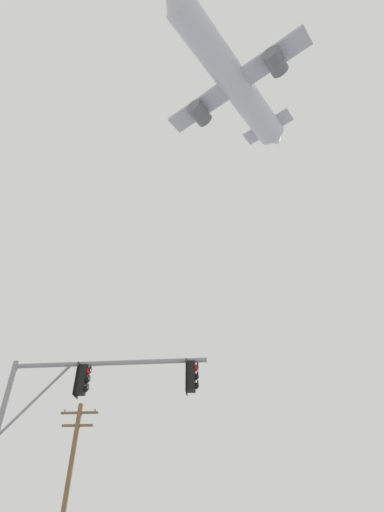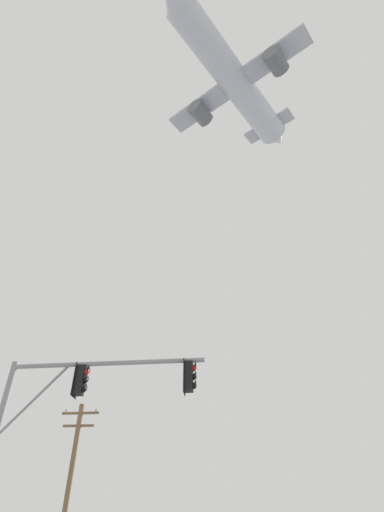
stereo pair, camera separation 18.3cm
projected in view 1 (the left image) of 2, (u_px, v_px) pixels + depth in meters
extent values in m
cylinder|color=gray|center=(110.00, 363.00, 12.74)|extent=(6.26, 0.29, 0.15)
cylinder|color=gray|center=(36.00, 399.00, 12.24)|extent=(1.94, 0.12, 2.22)
cube|color=black|center=(191.00, 377.00, 12.25)|extent=(0.27, 0.33, 0.90)
cylinder|color=black|center=(191.00, 361.00, 12.55)|extent=(0.05, 0.05, 0.12)
cube|color=black|center=(186.00, 377.00, 12.26)|extent=(0.03, 0.46, 1.04)
sphere|color=red|center=(196.00, 368.00, 12.40)|extent=(0.20, 0.20, 0.20)
cylinder|color=black|center=(198.00, 366.00, 12.43)|extent=(0.04, 0.21, 0.21)
sphere|color=black|center=(196.00, 377.00, 12.23)|extent=(0.20, 0.20, 0.20)
cylinder|color=black|center=(198.00, 375.00, 12.26)|extent=(0.04, 0.21, 0.21)
sphere|color=black|center=(196.00, 386.00, 12.06)|extent=(0.20, 0.20, 0.20)
cylinder|color=black|center=(198.00, 384.00, 12.10)|extent=(0.04, 0.21, 0.21)
cube|color=black|center=(82.00, 380.00, 12.48)|extent=(0.27, 0.33, 0.90)
cylinder|color=black|center=(85.00, 364.00, 12.79)|extent=(0.05, 0.05, 0.12)
cube|color=black|center=(78.00, 380.00, 12.49)|extent=(0.03, 0.46, 1.04)
sphere|color=red|center=(88.00, 371.00, 12.64)|extent=(0.20, 0.20, 0.20)
cylinder|color=black|center=(90.00, 370.00, 12.67)|extent=(0.04, 0.21, 0.21)
sphere|color=black|center=(87.00, 380.00, 12.47)|extent=(0.20, 0.20, 0.20)
cylinder|color=black|center=(89.00, 378.00, 12.50)|extent=(0.04, 0.21, 0.21)
sphere|color=black|center=(85.00, 389.00, 12.30)|extent=(0.20, 0.20, 0.20)
cylinder|color=black|center=(87.00, 387.00, 12.33)|extent=(0.04, 0.21, 0.21)
cylinder|color=brown|center=(67.00, 488.00, 20.84)|extent=(0.28, 0.28, 8.61)
cube|color=brown|center=(80.00, 413.00, 23.12)|extent=(2.20, 0.12, 0.12)
cube|color=brown|center=(78.00, 425.00, 22.70)|extent=(1.80, 0.12, 0.12)
cylinder|color=gray|center=(65.00, 411.00, 23.23)|extent=(0.10, 0.10, 0.18)
cylinder|color=gray|center=(95.00, 410.00, 23.14)|extent=(0.10, 0.10, 0.18)
cylinder|color=#B7BCC6|center=(232.00, 78.00, 55.26)|extent=(16.45, 21.60, 4.14)
cone|color=#B7BCC6|center=(275.00, 139.00, 63.39)|extent=(4.36, 4.11, 3.52)
cube|color=#A8ADB7|center=(235.00, 84.00, 55.30)|extent=(19.80, 14.66, 0.47)
cylinder|color=#595B60|center=(275.00, 62.00, 51.55)|extent=(3.66, 3.87, 2.33)
cylinder|color=#595B60|center=(199.00, 113.00, 57.57)|extent=(3.66, 3.87, 2.33)
cube|color=#333338|center=(266.00, 119.00, 63.05)|extent=(2.28, 3.17, 4.91)
cube|color=#A8ADB7|center=(268.00, 127.00, 62.06)|extent=(7.73, 6.27, 0.26)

